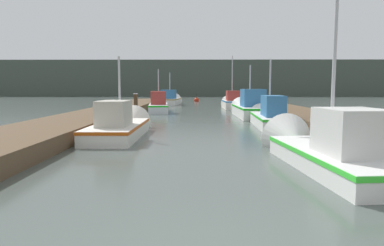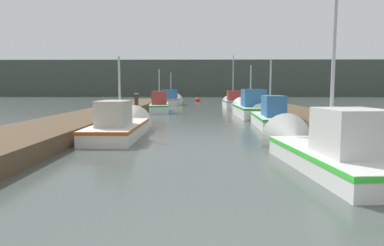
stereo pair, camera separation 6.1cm
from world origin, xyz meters
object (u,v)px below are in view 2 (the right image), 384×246
Objects in this scene: channel_buoy at (198,100)px; mooring_piling_2 at (240,99)px; fishing_boat_3 at (249,108)px; fishing_boat_4 at (159,105)px; mooring_piling_3 at (136,104)px; fishing_boat_5 at (233,102)px; fishing_boat_6 at (171,100)px; fishing_boat_0 at (321,148)px; fishing_boat_1 at (122,125)px; fishing_boat_2 at (269,116)px; mooring_piling_1 at (156,100)px; mooring_piling_0 at (101,116)px.

mooring_piling_2 is at bearing -62.73° from channel_buoy.
mooring_piling_2 is (1.00, 13.01, 0.13)m from fishing_boat_3.
mooring_piling_3 is (-1.24, -2.60, 0.23)m from fishing_boat_4.
fishing_boat_6 is at bearing 134.14° from fishing_boat_5.
fishing_boat_0 is 0.97× the size of fishing_boat_4.
fishing_boat_1 is 22.84m from mooring_piling_2.
fishing_boat_2 is at bearing -92.70° from mooring_piling_2.
fishing_boat_4 is at bearing 127.96° from fishing_boat_2.
mooring_piling_2 is (6.95, -0.61, 0.15)m from fishing_boat_6.
fishing_boat_3 is at bearing -56.92° from mooring_piling_1.
fishing_boat_3 is 7.41m from mooring_piling_3.
fishing_boat_0 is at bearing -91.40° from fishing_boat_5.
fishing_boat_1 is at bearing -39.51° from mooring_piling_0.
fishing_boat_0 is at bearing -85.23° from channel_buoy.
mooring_piling_1 is at bearing 122.15° from fishing_boat_3.
fishing_boat_5 is at bearing -23.82° from mooring_piling_1.
fishing_boat_6 reaches higher than mooring_piling_2.
fishing_boat_3 is 7.11m from fishing_boat_4.
mooring_piling_1 is 9.99m from mooring_piling_3.
fishing_boat_0 is 21.39m from fishing_boat_5.
mooring_piling_0 is at bearing -97.82° from channel_buoy.
mooring_piling_2 is (0.86, 18.18, 0.21)m from fishing_boat_2.
mooring_piling_1 is at bearing -111.43° from channel_buoy.
mooring_piling_2 is (1.24, 5.04, 0.16)m from fishing_boat_5.
fishing_boat_0 is 4.30× the size of mooring_piling_2.
fishing_boat_4 is at bearing -85.06° from fishing_boat_6.
fishing_boat_2 reaches higher than mooring_piling_2.
channel_buoy is at bearing 101.54° from fishing_boat_5.
fishing_boat_6 is at bearing 89.56° from fishing_boat_1.
fishing_boat_2 is at bearing 19.94° from mooring_piling_0.
fishing_boat_4 is 1.10× the size of fishing_boat_6.
fishing_boat_2 is 17.80m from mooring_piling_1.
fishing_boat_2 is at bearing -89.36° from fishing_boat_3.
fishing_boat_5 is 8.03m from fishing_boat_6.
fishing_boat_2 reaches higher than mooring_piling_0.
fishing_boat_0 is 13.42m from fishing_boat_3.
fishing_boat_2 is 7.81m from mooring_piling_0.
fishing_boat_0 is 3.95× the size of mooring_piling_3.
fishing_boat_4 reaches higher than mooring_piling_3.
mooring_piling_0 is 18.88m from mooring_piling_1.
mooring_piling_2 reaches higher than mooring_piling_1.
fishing_boat_5 is (-0.38, 13.15, 0.06)m from fishing_boat_2.
mooring_piling_1 is (-1.01, 19.71, 0.23)m from fishing_boat_1.
fishing_boat_3 is 1.11× the size of fishing_boat_4.
fishing_boat_1 is 1.34m from mooring_piling_0.
fishing_boat_4 is at bearing 148.10° from fishing_boat_3.
fishing_boat_5 is (0.09, 21.39, 0.11)m from fishing_boat_0.
fishing_boat_0 is 4.49× the size of mooring_piling_1.
mooring_piling_1 is at bearing -166.48° from mooring_piling_2.
fishing_boat_2 reaches higher than fishing_boat_1.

